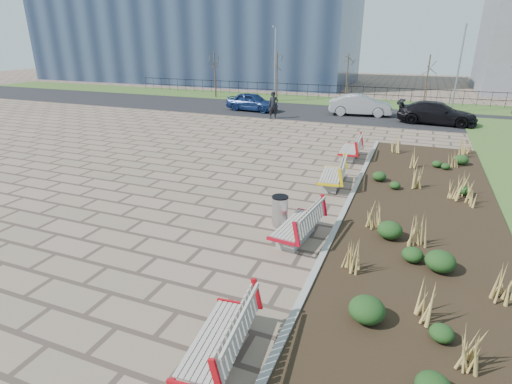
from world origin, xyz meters
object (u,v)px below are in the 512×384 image
at_px(bench_a, 217,336).
at_px(bench_b, 297,223).
at_px(car_blue, 252,102).
at_px(car_black, 437,113).
at_px(bench_c, 331,174).
at_px(pedestrian, 273,105).
at_px(lamp_east, 458,70).
at_px(lamp_west, 275,65).
at_px(car_silver, 360,105).
at_px(bench_d, 350,148).
at_px(litter_bin, 280,212).

height_order(bench_a, bench_b, same).
bearing_deg(bench_b, car_blue, 121.84).
xyz_separation_m(bench_a, car_black, (3.81, 23.20, 0.22)).
relative_size(bench_c, pedestrian, 1.15).
xyz_separation_m(car_blue, lamp_east, (13.98, 5.15, 2.35)).
bearing_deg(lamp_east, bench_c, -104.55).
distance_m(pedestrian, lamp_west, 8.16).
bearing_deg(car_silver, bench_d, 178.32).
relative_size(bench_c, car_blue, 0.54).
xyz_separation_m(litter_bin, lamp_west, (-8.31, 23.16, 2.58)).
bearing_deg(car_black, car_blue, 94.03).
height_order(litter_bin, car_silver, car_silver).
bearing_deg(pedestrian, lamp_west, 86.73).
xyz_separation_m(bench_b, car_blue, (-8.98, 18.63, 0.19)).
bearing_deg(car_blue, car_black, -85.17).
bearing_deg(car_silver, pedestrian, 115.43).
distance_m(litter_bin, car_blue, 19.83).
bearing_deg(car_silver, car_black, -112.22).
bearing_deg(bench_a, pedestrian, 101.47).
height_order(bench_c, pedestrian, pedestrian).
bearing_deg(lamp_east, litter_bin, -103.80).
bearing_deg(car_silver, litter_bin, 173.88).
bearing_deg(lamp_west, bench_c, -64.95).
bearing_deg(car_black, pedestrian, 106.55).
height_order(bench_d, car_blue, car_blue).
height_order(bench_c, car_silver, car_silver).
height_order(bench_a, lamp_west, lamp_west).
xyz_separation_m(car_blue, car_silver, (7.83, 1.14, 0.05)).
bearing_deg(bench_b, bench_d, 96.10).
bearing_deg(car_silver, lamp_east, -64.39).
xyz_separation_m(bench_b, litter_bin, (-0.69, 0.63, -0.04)).
relative_size(litter_bin, car_silver, 0.21).
distance_m(pedestrian, car_blue, 3.42).
relative_size(car_blue, car_black, 0.82).
xyz_separation_m(litter_bin, lamp_east, (5.69, 23.16, 2.58)).
relative_size(car_black, lamp_west, 0.80).
height_order(bench_a, litter_bin, bench_a).
distance_m(bench_c, car_blue, 16.73).
bearing_deg(bench_b, car_silver, 99.43).
relative_size(pedestrian, car_blue, 0.47).
height_order(bench_b, lamp_east, lamp_east).
distance_m(car_black, lamp_east, 5.92).
bearing_deg(bench_b, lamp_west, 116.83).
distance_m(bench_a, car_black, 23.51).
distance_m(bench_c, lamp_east, 20.06).
distance_m(bench_b, car_black, 18.86).
relative_size(bench_a, car_silver, 0.48).
bearing_deg(bench_d, lamp_west, 118.35).
distance_m(pedestrian, lamp_east, 13.85).
bearing_deg(lamp_east, car_black, -102.62).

